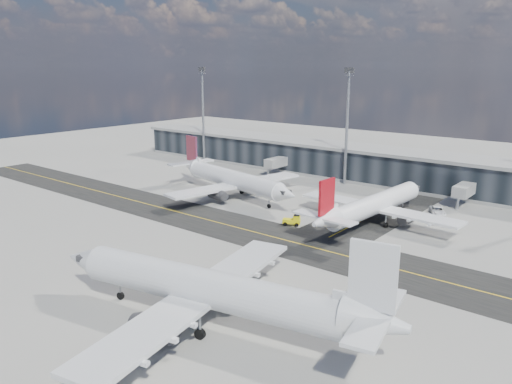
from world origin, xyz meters
TOP-DOWN VIEW (x-y plane):
  - ground at (0.00, 0.00)m, footprint 300.00×300.00m
  - taxiway_lanes at (3.91, 10.74)m, footprint 180.00×63.00m
  - terminal_concourse at (0.04, 54.93)m, footprint 152.00×19.80m
  - floodlight_masts at (0.00, 48.00)m, footprint 102.50×0.70m
  - airliner_af at (-14.16, 20.73)m, footprint 41.05×35.23m
  - airliner_redtail at (20.56, 21.87)m, footprint 32.80×38.46m
  - airliner_near at (23.09, -24.93)m, footprint 44.64×38.30m
  - baggage_tug at (9.20, 11.64)m, footprint 3.60×2.80m
  - service_van at (28.07, 35.71)m, footprint 5.13×6.37m

SIDE VIEW (x-z plane):
  - ground at x=0.00m, z-range 0.00..0.00m
  - taxiway_lanes at x=3.91m, z-range -0.01..0.03m
  - service_van at x=28.07m, z-range 0.00..1.61m
  - baggage_tug at x=9.20m, z-range 0.00..2.04m
  - airliner_redtail at x=20.56m, z-range -1.93..9.46m
  - airliner_af at x=-14.16m, z-range -2.07..10.14m
  - terminal_concourse at x=0.04m, z-range -0.31..8.49m
  - airliner_near at x=23.09m, z-range -2.25..11.03m
  - floodlight_masts at x=0.00m, z-range 1.16..30.06m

